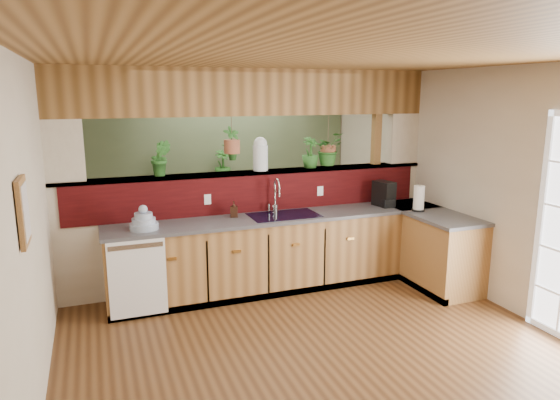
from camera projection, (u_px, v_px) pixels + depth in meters
name	position (u px, v px, depth m)	size (l,w,h in m)	color
ground	(295.00, 324.00, 5.11)	(4.60, 7.00, 0.01)	#4E3018
ceiling	(297.00, 61.00, 4.57)	(4.60, 7.00, 0.01)	brown
wall_back	(213.00, 157.00, 8.04)	(4.60, 0.02, 2.60)	beige
wall_left	(35.00, 221.00, 4.04)	(0.02, 7.00, 2.60)	beige
wall_right	(484.00, 185.00, 5.63)	(0.02, 7.00, 2.60)	beige
pass_through_partition	(256.00, 187.00, 6.10)	(4.60, 0.21, 2.60)	beige
pass_through_ledge	(254.00, 172.00, 6.06)	(4.60, 0.21, 0.04)	brown
header_beam	(253.00, 92.00, 5.86)	(4.60, 0.15, 0.55)	brown
sage_backwall	(213.00, 158.00, 8.02)	(4.55, 0.02, 2.55)	#596C49
countertop	(332.00, 249.00, 6.10)	(4.14, 1.52, 0.90)	brown
dishwasher	(138.00, 278.00, 5.11)	(0.58, 0.03, 0.82)	white
navy_sink	(284.00, 222.00, 5.92)	(0.82, 0.50, 0.18)	black
framed_print	(23.00, 212.00, 3.27)	(0.04, 0.35, 0.45)	brown
faucet	(276.00, 194.00, 5.98)	(0.19, 0.19, 0.42)	#B7B7B2
dish_stack	(144.00, 222.00, 5.27)	(0.30, 0.30, 0.26)	#93A4BE
soap_dispenser	(234.00, 209.00, 5.79)	(0.08, 0.09, 0.19)	#371F14
coffee_maker	(384.00, 195.00, 6.35)	(0.17, 0.29, 0.32)	black
paper_towel	(419.00, 199.00, 6.08)	(0.16, 0.16, 0.34)	black
glass_jar	(260.00, 154.00, 6.04)	(0.18, 0.18, 0.41)	silver
ledge_plant_left	(161.00, 158.00, 5.63)	(0.23, 0.18, 0.41)	#24591E
ledge_plant_right	(310.00, 152.00, 6.27)	(0.22, 0.22, 0.39)	#24591E
hanging_plant_a	(232.00, 132.00, 5.86)	(0.25, 0.20, 0.53)	brown
hanging_plant_b	(328.00, 135.00, 6.31)	(0.47, 0.44, 0.55)	brown
shelving_console	(201.00, 210.00, 7.88)	(1.43, 0.38, 0.95)	black
shelf_plant_a	(159.00, 168.00, 7.52)	(0.24, 0.16, 0.46)	#24591E
shelf_plant_b	(223.00, 165.00, 7.86)	(0.26, 0.26, 0.46)	#24591E
floor_plant	(282.00, 222.00, 7.66)	(0.67, 0.58, 0.75)	#24591E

